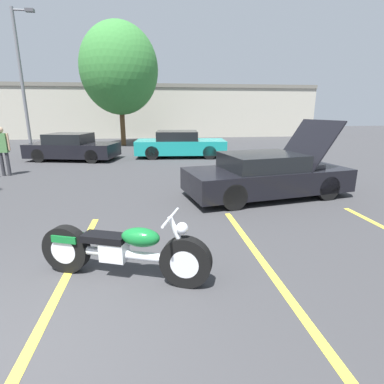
% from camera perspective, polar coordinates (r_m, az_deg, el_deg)
% --- Properties ---
extents(parking_stripe_middle, '(0.12, 4.99, 0.01)m').
position_cam_1_polar(parking_stripe_middle, '(4.66, -23.33, -15.57)').
color(parking_stripe_middle, yellow).
rests_on(parking_stripe_middle, ground).
extents(parking_stripe_back, '(0.12, 4.99, 0.01)m').
position_cam_1_polar(parking_stripe_back, '(4.77, 14.23, -13.96)').
color(parking_stripe_back, yellow).
rests_on(parking_stripe_back, ground).
extents(far_building, '(32.00, 4.20, 4.40)m').
position_cam_1_polar(far_building, '(27.98, -11.16, 15.14)').
color(far_building, '#B2AD9E').
rests_on(far_building, ground).
extents(light_pole, '(1.21, 0.28, 7.59)m').
position_cam_1_polar(light_pole, '(20.29, -29.57, 18.77)').
color(light_pole, slate).
rests_on(light_pole, ground).
extents(tree_background, '(4.89, 4.89, 7.61)m').
position_cam_1_polar(tree_background, '(20.98, -13.68, 21.77)').
color(tree_background, brown).
rests_on(tree_background, ground).
extents(motorcycle, '(2.39, 1.07, 0.99)m').
position_cam_1_polar(motorcycle, '(4.33, -13.01, -10.85)').
color(motorcycle, black).
rests_on(motorcycle, ground).
extents(show_car_hood_open, '(4.62, 2.57, 2.04)m').
position_cam_1_polar(show_car_hood_open, '(8.40, 14.10, 3.12)').
color(show_car_hood_open, black).
rests_on(show_car_hood_open, ground).
extents(parked_car_right_row, '(4.58, 2.31, 1.29)m').
position_cam_1_polar(parked_car_right_row, '(15.30, -2.31, 9.01)').
color(parked_car_right_row, teal).
rests_on(parked_car_right_row, ground).
extents(parked_car_mid_row, '(4.34, 2.71, 1.25)m').
position_cam_1_polar(parked_car_mid_row, '(15.39, -21.80, 7.88)').
color(parked_car_mid_row, black).
rests_on(parked_car_mid_row, ground).
extents(spectator_midground, '(0.52, 0.23, 1.74)m').
position_cam_1_polar(spectator_midground, '(12.65, -32.42, 7.27)').
color(spectator_midground, '#333338').
rests_on(spectator_midground, ground).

